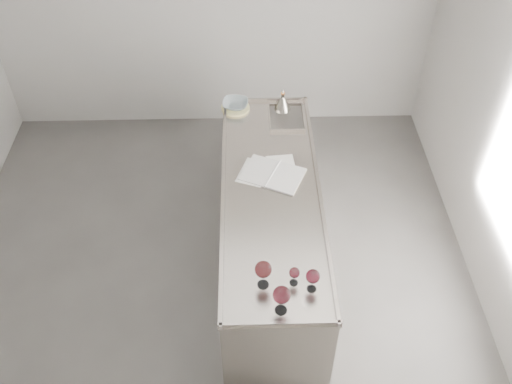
{
  "coord_description": "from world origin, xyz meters",
  "views": [
    {
      "loc": [
        0.3,
        -2.83,
        3.98
      ],
      "look_at": [
        0.38,
        0.21,
        1.02
      ],
      "focal_mm": 40.0,
      "sensor_mm": 36.0,
      "label": 1
    }
  ],
  "objects_px": {
    "wine_glass_middle": "(282,295)",
    "wine_glass_small": "(294,273)",
    "counter": "(270,232)",
    "wine_glass_left": "(263,270)",
    "notebook": "(272,174)",
    "wine_funnel": "(283,103)",
    "wine_glass_right": "(313,277)",
    "ceramic_bowl": "(235,104)"
  },
  "relations": [
    {
      "from": "wine_glass_left",
      "to": "wine_funnel",
      "type": "height_order",
      "value": "wine_funnel"
    },
    {
      "from": "notebook",
      "to": "wine_glass_middle",
      "type": "bearing_deg",
      "value": -65.84
    },
    {
      "from": "wine_glass_right",
      "to": "ceramic_bowl",
      "type": "distance_m",
      "value": 2.06
    },
    {
      "from": "counter",
      "to": "wine_glass_middle",
      "type": "height_order",
      "value": "wine_glass_middle"
    },
    {
      "from": "counter",
      "to": "notebook",
      "type": "height_order",
      "value": "counter"
    },
    {
      "from": "counter",
      "to": "wine_glass_middle",
      "type": "bearing_deg",
      "value": -89.37
    },
    {
      "from": "counter",
      "to": "wine_glass_left",
      "type": "height_order",
      "value": "wine_glass_left"
    },
    {
      "from": "wine_funnel",
      "to": "wine_glass_middle",
      "type": "bearing_deg",
      "value": -93.62
    },
    {
      "from": "wine_glass_left",
      "to": "notebook",
      "type": "bearing_deg",
      "value": 84.03
    },
    {
      "from": "wine_glass_middle",
      "to": "wine_glass_right",
      "type": "relative_size",
      "value": 1.23
    },
    {
      "from": "wine_glass_middle",
      "to": "wine_funnel",
      "type": "bearing_deg",
      "value": 86.38
    },
    {
      "from": "counter",
      "to": "wine_glass_right",
      "type": "distance_m",
      "value": 1.12
    },
    {
      "from": "counter",
      "to": "ceramic_bowl",
      "type": "distance_m",
      "value": 1.23
    },
    {
      "from": "wine_glass_middle",
      "to": "wine_glass_small",
      "type": "distance_m",
      "value": 0.24
    },
    {
      "from": "wine_glass_middle",
      "to": "ceramic_bowl",
      "type": "bearing_deg",
      "value": 97.57
    },
    {
      "from": "wine_glass_small",
      "to": "ceramic_bowl",
      "type": "relative_size",
      "value": 0.63
    },
    {
      "from": "wine_glass_left",
      "to": "notebook",
      "type": "relative_size",
      "value": 0.39
    },
    {
      "from": "counter",
      "to": "wine_glass_left",
      "type": "bearing_deg",
      "value": -96.06
    },
    {
      "from": "wine_glass_small",
      "to": "ceramic_bowl",
      "type": "height_order",
      "value": "wine_glass_small"
    },
    {
      "from": "wine_glass_small",
      "to": "ceramic_bowl",
      "type": "xyz_separation_m",
      "value": [
        -0.38,
        1.95,
        -0.05
      ]
    },
    {
      "from": "wine_glass_middle",
      "to": "wine_glass_small",
      "type": "bearing_deg",
      "value": 65.36
    },
    {
      "from": "wine_glass_left",
      "to": "wine_glass_small",
      "type": "xyz_separation_m",
      "value": [
        0.2,
        0.01,
        -0.05
      ]
    },
    {
      "from": "wine_glass_right",
      "to": "ceramic_bowl",
      "type": "bearing_deg",
      "value": 103.93
    },
    {
      "from": "wine_glass_middle",
      "to": "wine_glass_small",
      "type": "relative_size",
      "value": 1.54
    },
    {
      "from": "wine_glass_small",
      "to": "wine_funnel",
      "type": "distance_m",
      "value": 1.93
    },
    {
      "from": "wine_glass_small",
      "to": "counter",
      "type": "bearing_deg",
      "value": 97.12
    },
    {
      "from": "wine_glass_middle",
      "to": "wine_glass_right",
      "type": "xyz_separation_m",
      "value": [
        0.21,
        0.16,
        -0.03
      ]
    },
    {
      "from": "wine_glass_right",
      "to": "wine_glass_small",
      "type": "height_order",
      "value": "wine_glass_right"
    },
    {
      "from": "counter",
      "to": "wine_glass_small",
      "type": "xyz_separation_m",
      "value": [
        0.11,
        -0.87,
        0.57
      ]
    },
    {
      "from": "wine_glass_left",
      "to": "wine_glass_middle",
      "type": "bearing_deg",
      "value": -62.32
    },
    {
      "from": "wine_glass_right",
      "to": "wine_glass_small",
      "type": "relative_size",
      "value": 1.26
    },
    {
      "from": "wine_funnel",
      "to": "wine_glass_small",
      "type": "bearing_deg",
      "value": -91.15
    },
    {
      "from": "counter",
      "to": "wine_glass_middle",
      "type": "relative_size",
      "value": 10.94
    },
    {
      "from": "wine_glass_right",
      "to": "notebook",
      "type": "xyz_separation_m",
      "value": [
        -0.2,
        1.11,
        -0.12
      ]
    },
    {
      "from": "wine_glass_left",
      "to": "counter",
      "type": "bearing_deg",
      "value": 83.94
    },
    {
      "from": "wine_glass_middle",
      "to": "notebook",
      "type": "bearing_deg",
      "value": 89.73
    },
    {
      "from": "notebook",
      "to": "wine_funnel",
      "type": "bearing_deg",
      "value": 105.99
    },
    {
      "from": "ceramic_bowl",
      "to": "counter",
      "type": "bearing_deg",
      "value": -75.69
    },
    {
      "from": "wine_glass_right",
      "to": "wine_funnel",
      "type": "distance_m",
      "value": 1.98
    },
    {
      "from": "wine_glass_right",
      "to": "wine_funnel",
      "type": "height_order",
      "value": "wine_funnel"
    },
    {
      "from": "wine_glass_right",
      "to": "notebook",
      "type": "bearing_deg",
      "value": 100.41
    },
    {
      "from": "wine_glass_small",
      "to": "notebook",
      "type": "relative_size",
      "value": 0.26
    }
  ]
}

